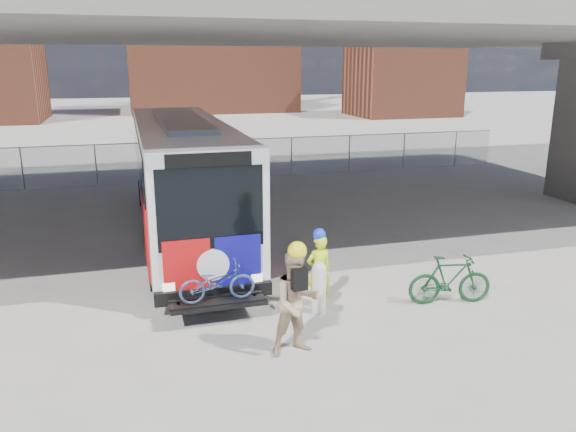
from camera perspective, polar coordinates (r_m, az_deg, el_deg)
name	(u,v)px	position (r m, az deg, el deg)	size (l,w,h in m)	color
ground	(274,264)	(15.24, -1.45, -4.94)	(160.00, 160.00, 0.00)	#9E9991
bus	(182,169)	(17.72, -10.68, 4.75)	(2.67, 12.90, 3.69)	silver
overpass	(240,20)	(18.25, -4.93, 19.24)	(40.00, 16.00, 7.95)	#605E59
chainlink_fence	(209,149)	(26.38, -8.07, 6.74)	(30.00, 0.06, 30.00)	gray
brick_buildings	(170,62)	(62.27, -11.93, 15.09)	(54.00, 22.00, 12.00)	brown
smokestack	(271,0)	(71.43, -1.73, 21.07)	(2.20, 2.20, 25.00)	brown
bollard	(319,286)	(12.20, 3.18, -7.08)	(0.31, 0.31, 1.17)	white
cyclist_hivis	(319,269)	(12.49, 3.15, -5.37)	(0.66, 0.49, 1.80)	#E1FF1A
cyclist_tan	(297,301)	(10.43, 0.94, -8.68)	(1.06, 0.88, 2.19)	tan
bike_parked	(450,280)	(13.17, 16.13, -6.25)	(0.53, 1.89, 1.14)	#143E20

